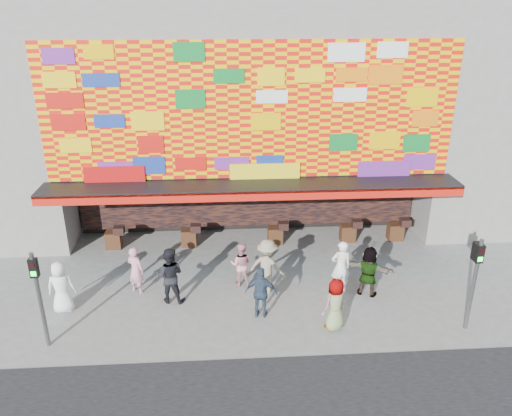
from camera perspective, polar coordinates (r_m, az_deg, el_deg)
The scene contains 14 objects.
ground at distance 16.50m, azimuth 0.30°, elevation -11.29°, with size 90.00×90.00×0.00m, color slate.
shop_building at distance 22.20m, azimuth -1.19°, elevation 12.37°, with size 15.20×9.40×10.00m.
signal_left at distance 15.13m, azimuth -23.65°, elevation -8.56°, with size 0.22×0.20×3.00m.
signal_right at distance 15.92m, azimuth 23.78°, elevation -6.99°, with size 0.22×0.20×3.00m.
ped_a at distance 17.05m, azimuth -21.39°, elevation -8.39°, with size 0.85×0.55×1.74m, color white.
ped_b at distance 17.35m, azimuth -13.60°, elevation -6.90°, with size 0.61×0.40×1.68m, color pink.
ped_c at distance 16.57m, azimuth -9.83°, elevation -7.59°, with size 0.93×0.73×1.92m, color black.
ped_d at distance 16.83m, azimuth 1.29°, elevation -6.69°, with size 1.25×0.72×1.93m, color gray.
ped_e at distance 15.64m, azimuth 0.60°, elevation -9.64°, with size 1.01×0.42×1.72m, color #314156.
ped_f at distance 17.13m, azimuth 12.74°, elevation -7.07°, with size 1.64×0.52×1.76m, color gray.
ped_g at distance 15.31m, azimuth 9.04°, elevation -10.83°, with size 0.82×0.54×1.68m, color gray.
ped_h at distance 17.11m, azimuth 9.67°, elevation -6.62°, with size 0.68×0.45×1.88m, color white.
ped_i at distance 17.33m, azimuth -1.72°, elevation -6.44°, with size 0.76×0.60×1.57m, color pink.
parasol at distance 14.64m, azimuth 9.35°, elevation -6.62°, with size 1.02×1.03×1.81m.
Camera 1 is at (-0.98, -13.64, 9.24)m, focal length 35.00 mm.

